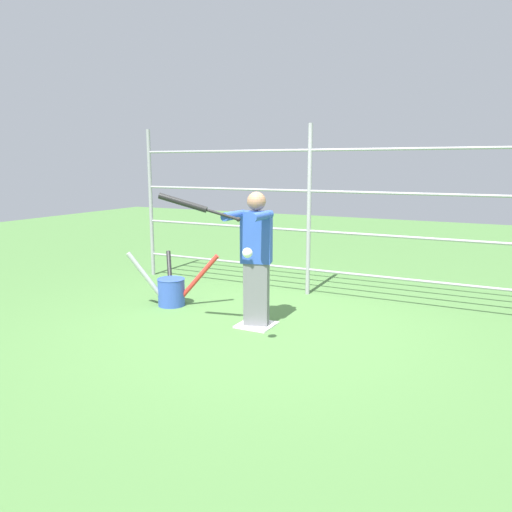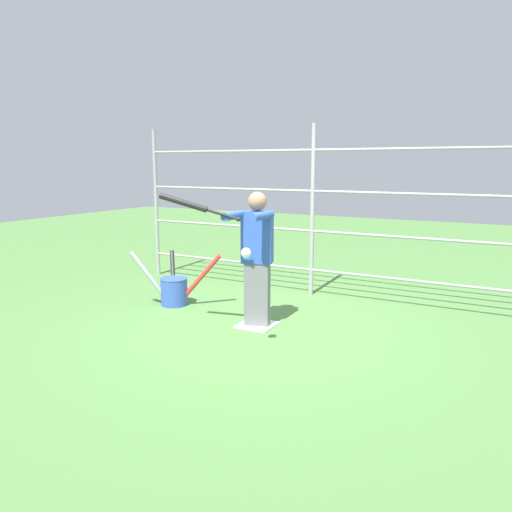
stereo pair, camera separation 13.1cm
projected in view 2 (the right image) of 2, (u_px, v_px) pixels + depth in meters
ground_plane at (257, 326)px, 5.73m from camera, size 24.00×24.00×0.00m
home_plate at (257, 325)px, 5.73m from camera, size 0.40×0.40×0.02m
fence_backstop at (312, 211)px, 6.90m from camera, size 5.59×0.06×2.37m
batter at (257, 255)px, 5.57m from camera, size 0.38×0.59×1.53m
baseball_bat_swinging at (190, 205)px, 5.19m from camera, size 0.82×0.36×0.29m
softball_in_flight at (246, 253)px, 4.68m from camera, size 0.10×0.10×0.10m
bat_bucket at (174, 289)px, 6.55m from camera, size 1.04×0.83×0.74m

